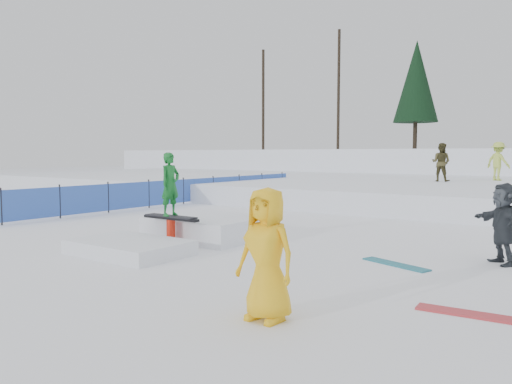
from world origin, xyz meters
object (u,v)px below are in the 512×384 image
Objects in this scene: walker_olive at (441,162)px; spectator_dark at (503,224)px; jib_rail_feature at (189,229)px; walker_ygreen at (498,161)px; safety_fence at (183,191)px; spectator_yellow at (267,254)px.

spectator_dark is (4.83, -13.49, -0.92)m from walker_olive.
jib_rail_feature is (-1.62, -15.20, -1.39)m from walker_olive.
safety_fence is at bearing 76.36° from walker_ygreen.
walker_ygreen is 21.21m from spectator_yellow.
safety_fence is 9.57× the size of spectator_yellow.
spectator_dark is at bearing 114.69° from walker_olive.
safety_fence is 9.09m from jib_rail_feature.
spectator_dark is at bearing 72.23° from spectator_yellow.
walker_ygreen reaches higher than spectator_yellow.
spectator_yellow is (1.00, -21.17, -0.89)m from walker_ygreen.
spectator_dark is (1.84, 5.20, -0.06)m from spectator_yellow.
safety_fence is at bearing 139.51° from spectator_yellow.
walker_ygreen is 1.11× the size of spectator_yellow.
spectator_yellow is 0.38× the size of jib_rail_feature.
jib_rail_feature reaches higher than spectator_dark.
spectator_yellow is at bearing 104.08° from walker_olive.
jib_rail_feature is (-4.62, 3.49, -0.53)m from spectator_yellow.
walker_olive is 1.15× the size of spectator_dark.
safety_fence is 3.64× the size of jib_rail_feature.
walker_olive is 18.95m from spectator_yellow.
spectator_yellow is (11.00, -9.97, 0.29)m from safety_fence.
safety_fence is at bearing -148.95° from spectator_dark.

